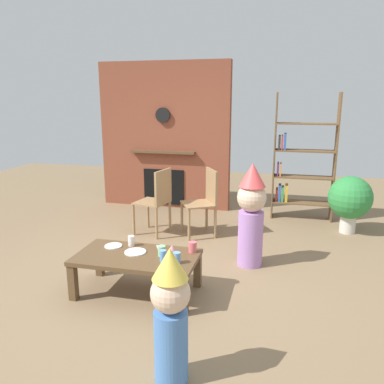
% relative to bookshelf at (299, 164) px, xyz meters
% --- Properties ---
extents(ground_plane, '(12.00, 12.00, 0.00)m').
position_rel_bookshelf_xyz_m(ground_plane, '(-1.32, -2.40, -0.85)').
color(ground_plane, '#846B4C').
extents(brick_fireplace_feature, '(2.20, 0.28, 2.40)m').
position_rel_bookshelf_xyz_m(brick_fireplace_feature, '(-2.18, 0.20, 0.34)').
color(brick_fireplace_feature, brown).
rests_on(brick_fireplace_feature, ground_plane).
extents(bookshelf, '(0.90, 0.28, 1.90)m').
position_rel_bookshelf_xyz_m(bookshelf, '(0.00, 0.00, 0.00)').
color(bookshelf, brown).
rests_on(bookshelf, ground_plane).
extents(coffee_table, '(1.14, 0.61, 0.38)m').
position_rel_bookshelf_xyz_m(coffee_table, '(-1.50, -2.83, -0.52)').
color(coffee_table, brown).
rests_on(coffee_table, ground_plane).
extents(paper_cup_near_left, '(0.06, 0.06, 0.10)m').
position_rel_bookshelf_xyz_m(paper_cup_near_left, '(-1.64, -2.62, -0.42)').
color(paper_cup_near_left, silver).
rests_on(paper_cup_near_left, coffee_table).
extents(paper_cup_near_right, '(0.07, 0.07, 0.10)m').
position_rel_bookshelf_xyz_m(paper_cup_near_right, '(-1.27, -2.79, -0.42)').
color(paper_cup_near_right, '#8CD18C').
rests_on(paper_cup_near_right, coffee_table).
extents(paper_cup_center, '(0.08, 0.08, 0.10)m').
position_rel_bookshelf_xyz_m(paper_cup_center, '(-1.01, -2.63, -0.42)').
color(paper_cup_center, '#E5666B').
rests_on(paper_cup_center, coffee_table).
extents(paper_cup_far_left, '(0.06, 0.06, 0.10)m').
position_rel_bookshelf_xyz_m(paper_cup_far_left, '(-1.22, -2.90, -0.42)').
color(paper_cup_far_left, '#669EE0').
rests_on(paper_cup_far_left, coffee_table).
extents(paper_cup_far_right, '(0.07, 0.07, 0.10)m').
position_rel_bookshelf_xyz_m(paper_cup_far_right, '(-1.09, -2.91, -0.42)').
color(paper_cup_far_right, '#669EE0').
rests_on(paper_cup_far_right, coffee_table).
extents(paper_plate_front, '(0.21, 0.21, 0.01)m').
position_rel_bookshelf_xyz_m(paper_plate_front, '(-1.54, -2.77, -0.46)').
color(paper_plate_front, white).
rests_on(paper_plate_front, coffee_table).
extents(paper_plate_rear, '(0.17, 0.17, 0.01)m').
position_rel_bookshelf_xyz_m(paper_plate_rear, '(-1.81, -2.68, -0.46)').
color(paper_plate_rear, white).
rests_on(paper_plate_rear, coffee_table).
extents(birthday_cake_slice, '(0.10, 0.10, 0.09)m').
position_rel_bookshelf_xyz_m(birthday_cake_slice, '(-1.19, -2.71, -0.42)').
color(birthday_cake_slice, pink).
rests_on(birthday_cake_slice, coffee_table).
extents(table_fork, '(0.08, 0.14, 0.01)m').
position_rel_bookshelf_xyz_m(table_fork, '(-1.36, -2.62, -0.46)').
color(table_fork, silver).
rests_on(table_fork, coffee_table).
extents(child_with_cone_hat, '(0.26, 0.26, 0.92)m').
position_rel_bookshelf_xyz_m(child_with_cone_hat, '(-0.85, -3.86, -0.36)').
color(child_with_cone_hat, '#4C7FC6').
rests_on(child_with_cone_hat, ground_plane).
extents(child_in_pink, '(0.32, 0.32, 1.15)m').
position_rel_bookshelf_xyz_m(child_in_pink, '(-0.53, -1.92, -0.24)').
color(child_in_pink, '#B27FCC').
rests_on(child_in_pink, ground_plane).
extents(dining_chair_left, '(0.48, 0.48, 0.90)m').
position_rel_bookshelf_xyz_m(dining_chair_left, '(-1.84, -1.22, -0.34)').
color(dining_chair_left, '#9E7A51').
rests_on(dining_chair_left, ground_plane).
extents(dining_chair_middle, '(0.55, 0.55, 0.90)m').
position_rel_bookshelf_xyz_m(dining_chair_middle, '(-1.22, -1.09, -0.34)').
color(dining_chair_middle, '#9E7A51').
rests_on(dining_chair_middle, ground_plane).
extents(potted_plant_tall, '(0.59, 0.59, 0.79)m').
position_rel_bookshelf_xyz_m(potted_plant_tall, '(0.69, -0.54, -0.37)').
color(potted_plant_tall, beige).
rests_on(potted_plant_tall, ground_plane).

